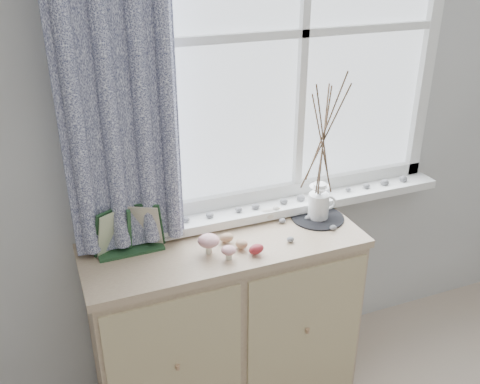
% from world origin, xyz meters
% --- Properties ---
extents(sideboard, '(1.20, 0.45, 0.85)m').
position_xyz_m(sideboard, '(-0.15, 1.75, 0.43)').
color(sideboard, tan).
rests_on(sideboard, ground).
extents(botanical_book, '(0.31, 0.13, 0.22)m').
position_xyz_m(botanical_book, '(-0.53, 1.81, 0.96)').
color(botanical_book, '#214526').
rests_on(botanical_book, sideboard).
extents(toadstool_cluster, '(0.14, 0.15, 0.08)m').
position_xyz_m(toadstool_cluster, '(-0.22, 1.68, 0.90)').
color(toadstool_cluster, silver).
rests_on(toadstool_cluster, sideboard).
extents(wooden_eggs, '(0.13, 0.17, 0.06)m').
position_xyz_m(wooden_eggs, '(-0.10, 1.68, 0.88)').
color(wooden_eggs, tan).
rests_on(wooden_eggs, sideboard).
extents(songbird_figurine, '(0.13, 0.07, 0.07)m').
position_xyz_m(songbird_figurine, '(0.10, 1.87, 0.88)').
color(songbird_figurine, white).
rests_on(songbird_figurine, sideboard).
extents(crocheted_doily, '(0.24, 0.24, 0.01)m').
position_xyz_m(crocheted_doily, '(0.32, 1.80, 0.85)').
color(crocheted_doily, black).
rests_on(crocheted_doily, sideboard).
extents(twig_pitcher, '(0.32, 0.32, 0.71)m').
position_xyz_m(twig_pitcher, '(0.32, 1.80, 1.26)').
color(twig_pitcher, white).
rests_on(twig_pitcher, crocheted_doily).
extents(sideboard_pebbles, '(0.33, 0.23, 0.02)m').
position_xyz_m(sideboard_pebbles, '(0.18, 1.76, 0.86)').
color(sideboard_pebbles, gray).
rests_on(sideboard_pebbles, sideboard).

